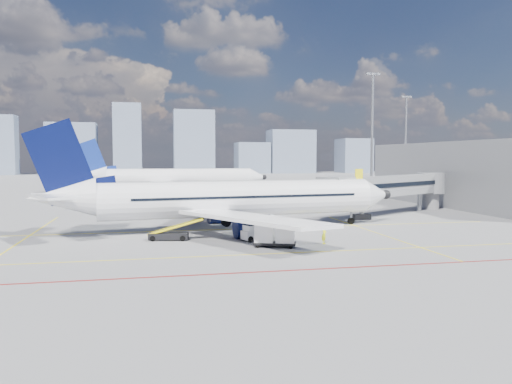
% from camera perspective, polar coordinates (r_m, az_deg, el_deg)
% --- Properties ---
extents(ground, '(420.00, 420.00, 0.00)m').
position_cam_1_polar(ground, '(45.52, -1.23, -5.69)').
color(ground, gray).
rests_on(ground, ground).
extents(apron_markings, '(90.00, 35.12, 0.01)m').
position_cam_1_polar(apron_markings, '(41.63, -1.00, -6.60)').
color(apron_markings, '#FEEA0D').
rests_on(apron_markings, ground).
extents(jet_bridge, '(23.55, 15.78, 6.30)m').
position_cam_1_polar(jet_bridge, '(68.95, 15.55, 0.59)').
color(jet_bridge, gray).
rests_on(jet_bridge, ground).
extents(terminal_block, '(10.00, 42.00, 10.00)m').
position_cam_1_polar(terminal_block, '(85.19, 22.56, 1.90)').
color(terminal_block, gray).
rests_on(terminal_block, ground).
extents(floodlight_mast_ne, '(3.20, 0.61, 25.45)m').
position_cam_1_polar(floodlight_mast_ne, '(109.57, 13.13, 7.00)').
color(floodlight_mast_ne, gray).
rests_on(floodlight_mast_ne, ground).
extents(floodlight_mast_far, '(3.20, 0.61, 25.45)m').
position_cam_1_polar(floodlight_mast_far, '(152.97, 16.73, 6.05)').
color(floodlight_mast_far, gray).
rests_on(floodlight_mast_far, ground).
extents(distant_skyline, '(248.17, 14.86, 31.67)m').
position_cam_1_polar(distant_skyline, '(234.31, -9.65, 4.74)').
color(distant_skyline, slate).
rests_on(distant_skyline, ground).
extents(main_aircraft, '(39.15, 34.06, 11.45)m').
position_cam_1_polar(main_aircraft, '(52.31, -3.52, -0.88)').
color(main_aircraft, white).
rests_on(main_aircraft, ground).
extents(second_aircraft, '(40.37, 35.15, 11.77)m').
position_cam_1_polar(second_aircraft, '(107.45, -9.60, 1.57)').
color(second_aircraft, white).
rests_on(second_aircraft, ground).
extents(baggage_tug, '(2.52, 2.06, 1.54)m').
position_cam_1_polar(baggage_tug, '(45.87, -0.34, -4.69)').
color(baggage_tug, white).
rests_on(baggage_tug, ground).
extents(cargo_dolly, '(3.94, 2.72, 1.98)m').
position_cam_1_polar(cargo_dolly, '(42.76, 2.17, -4.85)').
color(cargo_dolly, black).
rests_on(cargo_dolly, ground).
extents(belt_loader, '(5.24, 2.08, 2.10)m').
position_cam_1_polar(belt_loader, '(46.89, -9.80, -4.79)').
color(belt_loader, black).
rests_on(belt_loader, ground).
extents(ramp_worker, '(0.70, 0.76, 1.74)m').
position_cam_1_polar(ramp_worker, '(44.68, 7.79, -4.78)').
color(ramp_worker, '#EBF519').
rests_on(ramp_worker, ground).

